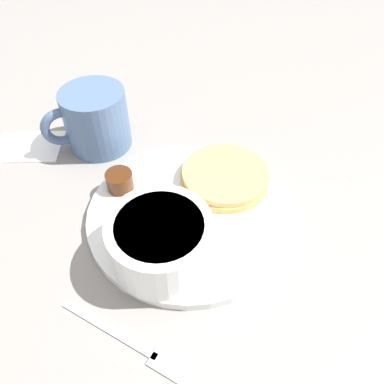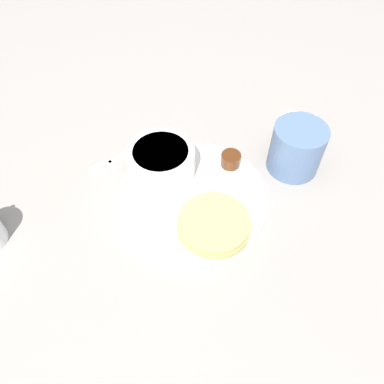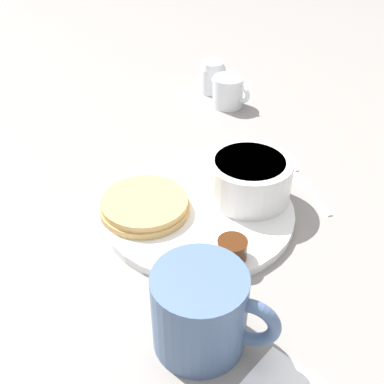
{
  "view_description": "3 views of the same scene",
  "coord_description": "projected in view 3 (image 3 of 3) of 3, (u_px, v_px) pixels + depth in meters",
  "views": [
    {
      "loc": [
        -0.07,
        0.29,
        0.37
      ],
      "look_at": [
        -0.0,
        -0.02,
        0.03
      ],
      "focal_mm": 35.0,
      "sensor_mm": 36.0,
      "label": 1
    },
    {
      "loc": [
        -0.32,
        -0.2,
        0.5
      ],
      "look_at": [
        -0.0,
        -0.0,
        0.03
      ],
      "focal_mm": 35.0,
      "sensor_mm": 36.0,
      "label": 2
    },
    {
      "loc": [
        0.4,
        -0.29,
        0.41
      ],
      "look_at": [
        0.01,
        -0.02,
        0.05
      ],
      "focal_mm": 45.0,
      "sensor_mm": 36.0,
      "label": 3
    }
  ],
  "objects": [
    {
      "name": "fork",
      "position": [
        297.0,
        177.0,
        0.7
      ],
      "size": [
        0.15,
        0.06,
        0.0
      ],
      "color": "silver",
      "rests_on": "ground_plane"
    },
    {
      "name": "plate",
      "position": [
        199.0,
        211.0,
        0.63
      ],
      "size": [
        0.25,
        0.25,
        0.01
      ],
      "color": "white",
      "rests_on": "ground_plane"
    },
    {
      "name": "coffee_mug",
      "position": [
        202.0,
        311.0,
        0.45
      ],
      "size": [
        0.11,
        0.1,
        0.09
      ],
      "color": "slate",
      "rests_on": "ground_plane"
    },
    {
      "name": "bowl",
      "position": [
        249.0,
        177.0,
        0.63
      ],
      "size": [
        0.11,
        0.11,
        0.06
      ],
      "color": "white",
      "rests_on": "plate"
    },
    {
      "name": "creamer_pitcher_near",
      "position": [
        228.0,
        92.0,
        0.88
      ],
      "size": [
        0.08,
        0.06,
        0.06
      ],
      "color": "white",
      "rests_on": "ground_plane"
    },
    {
      "name": "syrup_cup",
      "position": [
        232.0,
        249.0,
        0.55
      ],
      "size": [
        0.04,
        0.04,
        0.02
      ],
      "color": "#47230F",
      "rests_on": "plate"
    },
    {
      "name": "pancake_stack",
      "position": [
        145.0,
        205.0,
        0.62
      ],
      "size": [
        0.12,
        0.12,
        0.02
      ],
      "color": "tan",
      "rests_on": "plate"
    },
    {
      "name": "ground_plane",
      "position": [
        199.0,
        215.0,
        0.64
      ],
      "size": [
        4.0,
        4.0,
        0.0
      ],
      "primitive_type": "plane",
      "color": "gray"
    },
    {
      "name": "creamer_pitcher_far",
      "position": [
        213.0,
        77.0,
        0.92
      ],
      "size": [
        0.04,
        0.06,
        0.06
      ],
      "color": "white",
      "rests_on": "ground_plane"
    },
    {
      "name": "butter_ramekin",
      "position": [
        267.0,
        188.0,
        0.64
      ],
      "size": [
        0.04,
        0.04,
        0.04
      ],
      "color": "white",
      "rests_on": "plate"
    }
  ]
}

